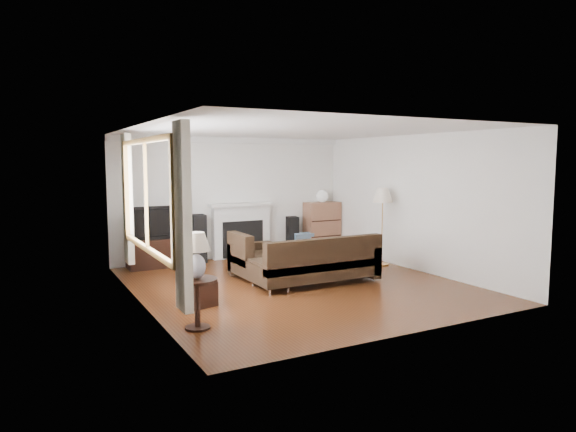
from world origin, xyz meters
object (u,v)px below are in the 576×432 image
coffee_table (289,259)px  floor_lamp (382,227)px  bookshelf (322,226)px  side_table (197,304)px  tv_stand (157,253)px  sectional_sofa (315,261)px

coffee_table → floor_lamp: size_ratio=0.74×
bookshelf → side_table: bearing=-137.1°
floor_lamp → tv_stand: bearing=154.1°
tv_stand → bookshelf: 3.74m
bookshelf → floor_lamp: floor_lamp is taller
bookshelf → coffee_table: bearing=-137.8°
tv_stand → coffee_table: (2.06, -1.46, -0.06)m
coffee_table → sectional_sofa: bearing=-74.3°
tv_stand → sectional_sofa: (1.95, -2.58, 0.10)m
sectional_sofa → coffee_table: sectional_sofa is taller
floor_lamp → bookshelf: bearing=94.4°
coffee_table → side_table: 3.50m
sectional_sofa → side_table: (-2.44, -1.29, -0.07)m
tv_stand → sectional_sofa: sectional_sofa is taller
tv_stand → floor_lamp: size_ratio=0.73×
coffee_table → bookshelf: bearing=63.5°
bookshelf → coffee_table: size_ratio=0.98×
floor_lamp → sectional_sofa: bearing=-160.3°
tv_stand → bookshelf: bearing=0.9°
coffee_table → floor_lamp: 1.95m
bookshelf → sectional_sofa: size_ratio=0.47×
bookshelf → floor_lamp: 1.96m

